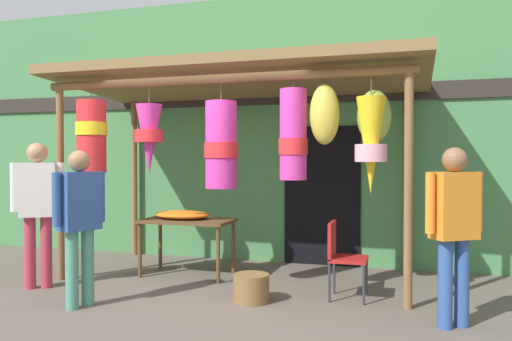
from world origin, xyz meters
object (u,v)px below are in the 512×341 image
Objects in this scene: display_table at (187,226)px; flower_heap_on_table at (183,215)px; shopper_by_bananas at (454,222)px; customer_foreground at (38,202)px; folding_chair at (341,253)px; wicker_basket_by_table at (251,288)px; vendor_in_orange at (80,215)px.

display_table is 1.60× the size of flower_heap_on_table.
shopper_by_bananas is (3.25, -1.18, 0.17)m from flower_heap_on_table.
folding_chair is at bearing 9.85° from customer_foreground.
customer_foreground is (-3.49, -0.61, 0.52)m from folding_chair.
flower_heap_on_table is 1.69m from wicker_basket_by_table.
display_table is 1.58m from wicker_basket_by_table.
shopper_by_bananas is at bearing -30.80° from folding_chair.
flower_heap_on_table is at bearing 77.08° from vendor_in_orange.
customer_foreground reaches higher than flower_heap_on_table.
customer_foreground reaches higher than folding_chair.
flower_heap_on_table is 0.88× the size of folding_chair.
vendor_in_orange is (-0.38, -1.65, 0.16)m from flower_heap_on_table.
customer_foreground is (-1.34, -1.13, 0.23)m from flower_heap_on_table.
customer_foreground is (-1.41, -1.12, 0.37)m from display_table.
flower_heap_on_table is 1.77m from customer_foreground.
folding_chair is at bearing -13.83° from display_table.
folding_chair is at bearing 149.20° from shopper_by_bananas.
folding_chair is 1.36m from shopper_by_bananas.
customer_foreground is at bearing 151.70° from vendor_in_orange.
wicker_basket_by_table is at bearing 23.42° from vendor_in_orange.
customer_foreground is at bearing -175.84° from wicker_basket_by_table.
wicker_basket_by_table is (-0.90, -0.42, -0.35)m from folding_chair.
shopper_by_bananas is at bearing -20.18° from display_table.
wicker_basket_by_table is 2.74m from customer_foreground.
vendor_in_orange reaches higher than display_table.
wicker_basket_by_table is at bearing 4.16° from customer_foreground.
flower_heap_on_table is at bearing 160.02° from shopper_by_bananas.
wicker_basket_by_table is at bearing -37.02° from flower_heap_on_table.
wicker_basket_by_table is 1.95m from vendor_in_orange.
flower_heap_on_table reaches higher than wicker_basket_by_table.
flower_heap_on_table is 1.70m from vendor_in_orange.
flower_heap_on_table is 0.46× the size of vendor_in_orange.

